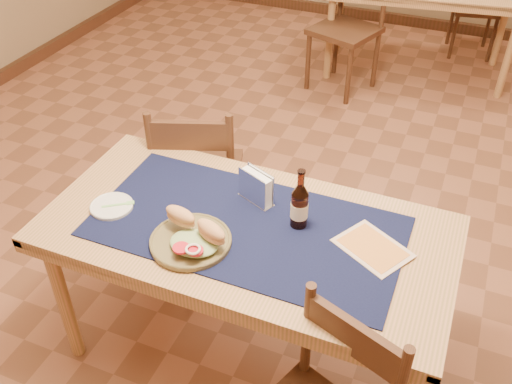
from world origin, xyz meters
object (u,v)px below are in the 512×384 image
at_px(main_table, 246,242).
at_px(sandwich_plate, 193,238).
at_px(chair_main_far, 198,175).
at_px(beer_bottle, 299,206).
at_px(napkin_holder, 256,188).

xyz_separation_m(main_table, sandwich_plate, (-0.14, -0.17, 0.12)).
height_order(main_table, sandwich_plate, sandwich_plate).
xyz_separation_m(main_table, chair_main_far, (-0.51, 0.55, -0.18)).
bearing_deg(chair_main_far, main_table, -47.21).
distance_m(chair_main_far, sandwich_plate, 0.86).
relative_size(beer_bottle, napkin_holder, 1.51).
bearing_deg(napkin_holder, chair_main_far, 141.25).
bearing_deg(main_table, napkin_holder, 98.69).
bearing_deg(beer_bottle, napkin_holder, 159.94).
bearing_deg(beer_bottle, chair_main_far, 146.16).
distance_m(main_table, napkin_holder, 0.22).
relative_size(main_table, chair_main_far, 1.71).
height_order(sandwich_plate, napkin_holder, napkin_holder).
height_order(main_table, napkin_holder, napkin_holder).
bearing_deg(sandwich_plate, beer_bottle, 37.92).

